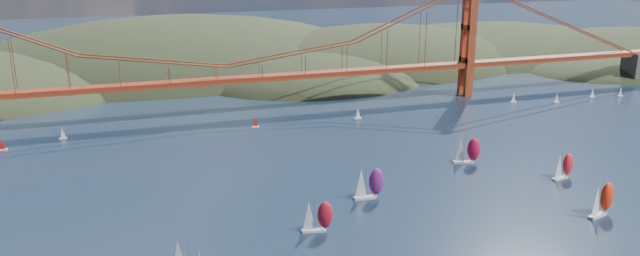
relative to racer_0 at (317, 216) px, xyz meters
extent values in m
ellipsoid|color=black|center=(-11.20, 244.67, -21.35)|extent=(300.00, 180.00, 96.00)
ellipsoid|color=black|center=(108.80, 214.67, -17.85)|extent=(220.00, 140.00, 76.00)
ellipsoid|color=black|center=(58.80, 184.67, -12.95)|extent=(140.00, 110.00, 48.00)
ellipsoid|color=black|center=(198.80, 234.67, -15.05)|extent=(260.00, 160.00, 60.00)
ellipsoid|color=black|center=(283.80, 194.67, -13.65)|extent=(220.00, 150.00, 52.00)
ellipsoid|color=black|center=(238.80, 154.67, -9.45)|extent=(120.00, 90.00, 28.00)
cube|color=maroon|center=(-1.20, 124.67, 11.45)|extent=(440.00, 7.00, 1.60)
cube|color=maroon|center=(-1.20, 124.67, 10.25)|extent=(440.00, 7.00, 0.80)
cube|color=maroon|center=(118.80, 124.67, 22.95)|extent=(4.00, 8.50, 55.00)
cube|color=silver|center=(-0.97, 0.18, -4.20)|extent=(6.15, 2.73, 0.71)
cylinder|color=#99999E|center=(-0.68, 0.13, 0.62)|extent=(0.09, 0.09, 8.92)
cone|color=silver|center=(-2.02, 0.38, 0.18)|extent=(3.89, 3.89, 7.85)
ellipsoid|color=#AA1220|center=(2.24, -0.42, 0.18)|extent=(4.57, 3.34, 7.49)
cube|color=silver|center=(77.94, -15.80, -4.15)|extent=(6.93, 3.67, 0.80)
cylinder|color=#99999E|center=(78.26, -15.70, 1.25)|extent=(0.10, 0.10, 10.00)
cone|color=silver|center=(76.79, -16.14, 0.75)|extent=(4.64, 4.64, 8.80)
ellipsoid|color=red|center=(81.46, -14.76, 0.75)|extent=(5.31, 4.13, 8.40)
cube|color=silver|center=(87.13, 11.65, -4.20)|extent=(6.09, 2.86, 0.71)
cylinder|color=#99999E|center=(87.42, 11.72, 0.56)|extent=(0.09, 0.09, 8.82)
cone|color=silver|center=(86.10, 11.43, 0.12)|extent=(3.92, 3.92, 7.76)
ellipsoid|color=red|center=(90.29, 12.34, 0.12)|extent=(4.57, 3.40, 7.41)
cube|color=white|center=(64.96, 35.14, -4.16)|extent=(6.71, 3.79, 0.78)
cylinder|color=#99999E|center=(65.27, 35.03, 1.08)|extent=(0.10, 0.10, 9.71)
cone|color=silver|center=(63.86, 35.51, 0.59)|extent=(4.59, 4.59, 8.54)
ellipsoid|color=red|center=(68.33, 34.00, 0.59)|extent=(5.20, 4.15, 8.15)
cube|color=silver|center=(20.51, 16.58, -4.16)|extent=(6.69, 2.28, 0.79)
cylinder|color=#99999E|center=(20.84, 16.56, 1.17)|extent=(0.10, 0.10, 9.87)
cone|color=silver|center=(19.33, 16.66, 0.68)|extent=(3.93, 3.93, 8.68)
ellipsoid|color=red|center=(24.12, 16.33, 0.68)|extent=(4.79, 3.20, 8.29)
cube|color=silver|center=(-90.03, 100.74, -4.30)|extent=(3.00, 1.00, 0.50)
cone|color=red|center=(-90.03, 100.74, -1.95)|extent=(2.00, 2.00, 4.20)
cube|color=silver|center=(-69.71, 108.92, -4.30)|extent=(3.00, 1.00, 0.50)
cone|color=white|center=(-69.71, 108.92, -1.95)|extent=(2.00, 2.00, 4.20)
cube|color=silver|center=(133.22, 103.63, -4.30)|extent=(3.00, 1.00, 0.50)
cone|color=white|center=(133.22, 103.63, -1.95)|extent=(2.00, 2.00, 4.20)
cube|color=silver|center=(152.60, 96.83, -4.30)|extent=(3.00, 1.00, 0.50)
cone|color=white|center=(152.60, 96.83, -1.95)|extent=(2.00, 2.00, 4.20)
cube|color=silver|center=(176.56, 100.21, -4.30)|extent=(3.00, 1.00, 0.50)
cone|color=white|center=(176.56, 100.21, -1.95)|extent=(2.00, 2.00, 4.20)
cube|color=silver|center=(191.21, 97.30, -4.30)|extent=(3.00, 1.00, 0.50)
cone|color=white|center=(191.21, 97.30, -1.95)|extent=(2.00, 2.00, 4.20)
cube|color=silver|center=(51.18, 99.82, -4.30)|extent=(3.00, 1.00, 0.50)
cone|color=white|center=(51.18, 99.82, -1.95)|extent=(2.00, 2.00, 4.20)
cube|color=silver|center=(5.66, 101.04, -4.30)|extent=(3.00, 1.00, 0.50)
cone|color=red|center=(5.66, 101.04, -1.95)|extent=(2.00, 2.00, 4.20)
camera|label=1|loc=(-46.36, -144.32, 69.81)|focal=35.00mm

